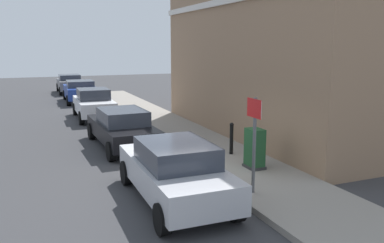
{
  "coord_description": "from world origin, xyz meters",
  "views": [
    {
      "loc": [
        -3.81,
        -9.9,
        3.63
      ],
      "look_at": [
        1.08,
        1.9,
        1.2
      ],
      "focal_mm": 37.58,
      "sensor_mm": 36.0,
      "label": 1
    }
  ],
  "objects_px": {
    "car_white": "(94,104)",
    "car_grey": "(70,83)",
    "car_silver": "(175,170)",
    "car_blue": "(80,90)",
    "street_sign": "(254,131)",
    "utility_cabinet": "(255,150)",
    "car_black": "(122,127)",
    "bollard_near_cabinet": "(231,137)"
  },
  "relations": [
    {
      "from": "car_blue",
      "to": "street_sign",
      "type": "bearing_deg",
      "value": -173.82
    },
    {
      "from": "car_black",
      "to": "bollard_near_cabinet",
      "type": "bearing_deg",
      "value": -135.66
    },
    {
      "from": "car_blue",
      "to": "car_grey",
      "type": "height_order",
      "value": "car_grey"
    },
    {
      "from": "car_silver",
      "to": "utility_cabinet",
      "type": "distance_m",
      "value": 3.07
    },
    {
      "from": "car_blue",
      "to": "car_grey",
      "type": "bearing_deg",
      "value": 2.03
    },
    {
      "from": "car_black",
      "to": "car_silver",
      "type": "bearing_deg",
      "value": 178.22
    },
    {
      "from": "car_black",
      "to": "utility_cabinet",
      "type": "relative_size",
      "value": 3.92
    },
    {
      "from": "car_white",
      "to": "car_grey",
      "type": "height_order",
      "value": "car_white"
    },
    {
      "from": "car_white",
      "to": "utility_cabinet",
      "type": "distance_m",
      "value": 11.03
    },
    {
      "from": "street_sign",
      "to": "car_black",
      "type": "bearing_deg",
      "value": 106.11
    },
    {
      "from": "car_silver",
      "to": "car_blue",
      "type": "bearing_deg",
      "value": 0.11
    },
    {
      "from": "car_silver",
      "to": "utility_cabinet",
      "type": "height_order",
      "value": "car_silver"
    },
    {
      "from": "car_white",
      "to": "utility_cabinet",
      "type": "bearing_deg",
      "value": -164.03
    },
    {
      "from": "utility_cabinet",
      "to": "car_black",
      "type": "bearing_deg",
      "value": 122.62
    },
    {
      "from": "car_black",
      "to": "street_sign",
      "type": "xyz_separation_m",
      "value": [
        1.76,
        -6.11,
        0.94
      ]
    },
    {
      "from": "car_black",
      "to": "car_white",
      "type": "relative_size",
      "value": 1.14
    },
    {
      "from": "street_sign",
      "to": "car_grey",
      "type": "bearing_deg",
      "value": 93.99
    },
    {
      "from": "car_silver",
      "to": "car_white",
      "type": "relative_size",
      "value": 1.06
    },
    {
      "from": "utility_cabinet",
      "to": "bollard_near_cabinet",
      "type": "distance_m",
      "value": 1.59
    },
    {
      "from": "car_silver",
      "to": "car_grey",
      "type": "height_order",
      "value": "car_silver"
    },
    {
      "from": "car_white",
      "to": "bollard_near_cabinet",
      "type": "distance_m",
      "value": 9.53
    },
    {
      "from": "car_silver",
      "to": "car_black",
      "type": "xyz_separation_m",
      "value": [
        0.02,
        5.56,
        -0.03
      ]
    },
    {
      "from": "car_grey",
      "to": "street_sign",
      "type": "distance_m",
      "value": 24.42
    },
    {
      "from": "car_blue",
      "to": "street_sign",
      "type": "height_order",
      "value": "street_sign"
    },
    {
      "from": "car_black",
      "to": "utility_cabinet",
      "type": "distance_m",
      "value": 5.25
    },
    {
      "from": "car_blue",
      "to": "car_silver",
      "type": "bearing_deg",
      "value": -179.23
    },
    {
      "from": "car_grey",
      "to": "car_silver",
      "type": "bearing_deg",
      "value": -179.5
    },
    {
      "from": "car_silver",
      "to": "street_sign",
      "type": "xyz_separation_m",
      "value": [
        1.78,
        -0.55,
        0.91
      ]
    },
    {
      "from": "car_black",
      "to": "street_sign",
      "type": "relative_size",
      "value": 1.96
    },
    {
      "from": "car_blue",
      "to": "utility_cabinet",
      "type": "height_order",
      "value": "car_blue"
    },
    {
      "from": "car_black",
      "to": "bollard_near_cabinet",
      "type": "xyz_separation_m",
      "value": [
        2.93,
        -2.83,
        -0.02
      ]
    },
    {
      "from": "car_black",
      "to": "car_white",
      "type": "height_order",
      "value": "car_white"
    },
    {
      "from": "car_white",
      "to": "bollard_near_cabinet",
      "type": "bearing_deg",
      "value": -160.98
    },
    {
      "from": "car_silver",
      "to": "bollard_near_cabinet",
      "type": "bearing_deg",
      "value": -46.62
    },
    {
      "from": "utility_cabinet",
      "to": "street_sign",
      "type": "xyz_separation_m",
      "value": [
        -1.07,
        -1.69,
        0.98
      ]
    },
    {
      "from": "utility_cabinet",
      "to": "street_sign",
      "type": "bearing_deg",
      "value": -122.31
    },
    {
      "from": "car_blue",
      "to": "car_black",
      "type": "bearing_deg",
      "value": -179.37
    },
    {
      "from": "utility_cabinet",
      "to": "bollard_near_cabinet",
      "type": "xyz_separation_m",
      "value": [
        0.1,
        1.59,
        0.02
      ]
    },
    {
      "from": "car_white",
      "to": "car_silver",
      "type": "bearing_deg",
      "value": -178.99
    },
    {
      "from": "car_white",
      "to": "utility_cabinet",
      "type": "height_order",
      "value": "car_white"
    },
    {
      "from": "car_blue",
      "to": "street_sign",
      "type": "xyz_separation_m",
      "value": [
        1.62,
        -18.86,
        0.92
      ]
    },
    {
      "from": "car_grey",
      "to": "car_white",
      "type": "bearing_deg",
      "value": -179.7
    }
  ]
}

